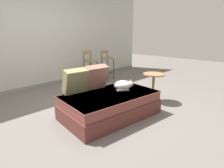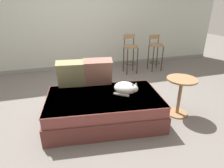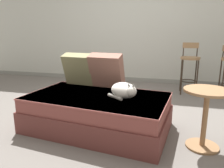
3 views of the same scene
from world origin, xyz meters
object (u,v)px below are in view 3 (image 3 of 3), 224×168
object	(u,v)px
cat	(124,90)
bar_stool_near_window	(190,64)
throw_pillow_middle	(107,70)
couch	(97,112)
side_table	(206,110)
throw_pillow_corner	(79,69)

from	to	relation	value
cat	bar_stool_near_window	xyz separation A→B (m)	(0.83, 1.89, 0.06)
throw_pillow_middle	cat	world-z (taller)	throw_pillow_middle
couch	side_table	distance (m)	1.17
couch	throw_pillow_corner	size ratio (longest dim) A/B	3.89
throw_pillow_corner	throw_pillow_middle	world-z (taller)	throw_pillow_middle
throw_pillow_middle	side_table	xyz separation A→B (m)	(1.14, -0.52, -0.25)
couch	throw_pillow_middle	world-z (taller)	throw_pillow_middle
couch	bar_stool_near_window	xyz separation A→B (m)	(1.14, 1.87, 0.34)
throw_pillow_corner	bar_stool_near_window	distance (m)	2.11
throw_pillow_corner	side_table	world-z (taller)	throw_pillow_corner
bar_stool_near_window	side_table	bearing A→B (deg)	-90.07
couch	bar_stool_near_window	distance (m)	2.22
throw_pillow_corner	throw_pillow_middle	size ratio (longest dim) A/B	0.97
couch	cat	bearing A→B (deg)	-3.79
throw_pillow_corner	cat	distance (m)	0.85
cat	bar_stool_near_window	distance (m)	2.07
couch	throw_pillow_middle	distance (m)	0.57
bar_stool_near_window	cat	bearing A→B (deg)	-113.55
cat	throw_pillow_middle	bearing A→B (deg)	128.32
couch	cat	size ratio (longest dim) A/B	4.27
throw_pillow_corner	bar_stool_near_window	world-z (taller)	bar_stool_near_window
cat	throw_pillow_corner	bearing A→B (deg)	147.88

